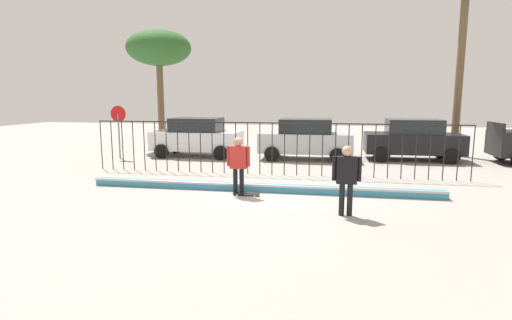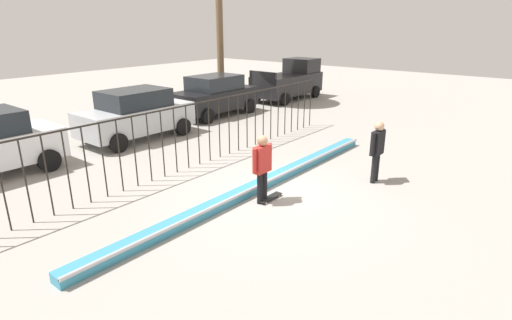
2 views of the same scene
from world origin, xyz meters
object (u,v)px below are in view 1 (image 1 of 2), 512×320
parked_car_white (197,137)px  parked_car_black (413,139)px  stop_sign (119,125)px  palm_tree_short (159,49)px  camera_operator (347,174)px  parked_car_silver (306,139)px  skateboard (246,194)px  skateboarder (238,161)px

parked_car_white → parked_car_black: 10.23m
stop_sign → palm_tree_short: bearing=85.1°
parked_car_white → palm_tree_short: bearing=133.5°
palm_tree_short → parked_car_white: bearing=-43.2°
camera_operator → parked_car_black: (3.40, 9.58, -0.08)m
parked_car_silver → stop_sign: stop_sign is taller
parked_car_silver → palm_tree_short: (-8.37, 2.85, 4.56)m
skateboard → camera_operator: bearing=-23.8°
camera_operator → palm_tree_short: (-9.88, 11.81, 4.48)m
parked_car_white → stop_sign: 3.71m
skateboard → parked_car_black: parked_car_black is taller
parked_car_black → camera_operator: bearing=-114.0°
parked_car_white → parked_car_black: bearing=0.3°
parked_car_silver → palm_tree_short: 9.95m
parked_car_white → stop_sign: size_ratio=1.72×
skateboarder → camera_operator: camera_operator is taller
parked_car_silver → stop_sign: 8.85m
skateboard → parked_car_black: (6.23, 8.04, 0.91)m
camera_operator → parked_car_silver: 9.09m
parked_car_white → skateboarder: bearing=-66.3°
skateboard → parked_car_white: 8.45m
skateboarder → parked_car_silver: parked_car_silver is taller
skateboard → palm_tree_short: size_ratio=0.12×
skateboarder → skateboard: 1.02m
skateboard → parked_car_black: size_ratio=0.19×
parked_car_black → palm_tree_short: (-13.28, 2.23, 4.56)m
skateboarder → skateboard: size_ratio=2.17×
parked_car_silver → skateboard: bearing=-99.0°
parked_car_black → stop_sign: stop_sign is taller
skateboarder → palm_tree_short: size_ratio=0.26×
palm_tree_short → skateboard: bearing=-55.5°
skateboard → parked_car_black: bearing=57.1°
skateboarder → palm_tree_short: 13.05m
skateboarder → parked_car_white: (-3.74, 7.33, -0.07)m
skateboard → parked_car_white: parked_car_white is taller
parked_car_white → stop_sign: bearing=-162.8°
parked_car_white → parked_car_silver: (5.31, 0.03, 0.00)m
skateboarder → stop_sign: bearing=158.1°
skateboarder → camera_operator: bearing=-9.3°
camera_operator → parked_car_silver: parked_car_silver is taller
camera_operator → parked_car_black: 10.17m
parked_car_white → parked_car_silver: size_ratio=1.00×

